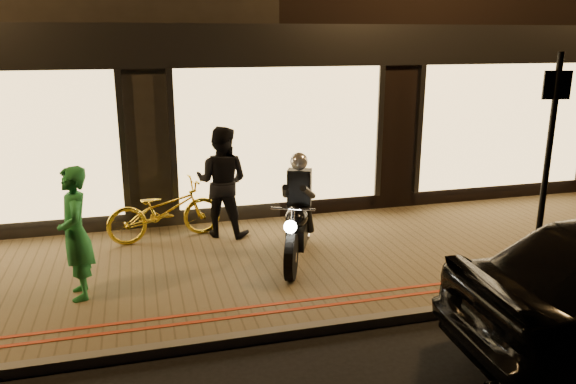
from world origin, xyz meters
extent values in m
plane|color=black|center=(0.00, 0.00, 0.00)|extent=(90.00, 90.00, 0.00)
cube|color=brown|center=(0.00, 2.00, 0.06)|extent=(50.00, 4.00, 0.12)
cube|color=#59544C|center=(0.00, 0.05, 0.06)|extent=(50.00, 0.14, 0.12)
cube|color=#9B290E|center=(0.00, 0.45, 0.12)|extent=(50.00, 0.06, 0.01)
cube|color=#9B290E|center=(0.00, 0.65, 0.12)|extent=(50.00, 0.06, 0.01)
cube|color=black|center=(6.00, 9.00, 4.25)|extent=(12.00, 10.00, 8.50)
cube|color=black|center=(0.00, 3.95, 3.15)|extent=(48.00, 0.12, 0.70)
cube|color=#F4C97A|center=(0.00, 3.94, 1.61)|extent=(3.60, 0.06, 2.38)
cube|color=#F4C97A|center=(4.50, 3.94, 1.61)|extent=(3.60, 0.06, 2.38)
cylinder|color=black|center=(-0.53, 1.32, 0.44)|extent=(0.36, 0.64, 0.64)
cylinder|color=black|center=(-0.02, 2.51, 0.44)|extent=(0.36, 0.64, 0.64)
cylinder|color=silver|center=(-0.53, 1.32, 0.44)|extent=(0.18, 0.18, 0.14)
cylinder|color=silver|center=(-0.02, 2.51, 0.44)|extent=(0.18, 0.18, 0.14)
cube|color=black|center=(-0.25, 1.96, 0.52)|extent=(0.52, 0.75, 0.30)
ellipsoid|color=black|center=(-0.30, 1.84, 0.82)|extent=(0.50, 0.59, 0.29)
cube|color=black|center=(-0.13, 2.23, 0.82)|extent=(0.42, 0.59, 0.09)
cylinder|color=silver|center=(-0.47, 1.45, 1.07)|extent=(0.56, 0.27, 0.03)
cylinder|color=silver|center=(-0.51, 1.36, 0.74)|extent=(0.18, 0.32, 0.71)
sphere|color=white|center=(-0.57, 1.23, 0.90)|extent=(0.22, 0.22, 0.17)
cylinder|color=silver|center=(0.03, 2.32, 0.40)|extent=(0.28, 0.53, 0.07)
cube|color=black|center=(-0.19, 2.11, 1.17)|extent=(0.40, 0.34, 0.55)
sphere|color=#B4B6BB|center=(-0.21, 2.06, 1.58)|extent=(0.34, 0.34, 0.26)
cylinder|color=black|center=(-0.46, 1.88, 1.20)|extent=(0.24, 0.60, 0.34)
cylinder|color=black|center=(-0.17, 1.76, 1.20)|extent=(0.39, 0.56, 0.34)
cylinder|color=black|center=(-0.33, 2.13, 0.72)|extent=(0.14, 0.28, 0.46)
cylinder|color=black|center=(-0.07, 2.02, 0.72)|extent=(0.27, 0.28, 0.46)
cylinder|color=black|center=(2.60, 0.42, 1.62)|extent=(0.09, 0.09, 3.00)
cube|color=black|center=(2.60, 0.42, 2.72)|extent=(0.35, 0.10, 0.35)
imported|color=yellow|center=(-2.07, 3.37, 0.60)|extent=(1.93, 0.97, 0.97)
imported|color=#227F3C|center=(-3.23, 1.52, 0.96)|extent=(0.49, 0.66, 1.68)
imported|color=black|center=(-1.14, 3.33, 1.02)|extent=(1.09, 1.01, 1.81)
camera|label=1|loc=(-2.40, -5.44, 3.29)|focal=35.00mm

